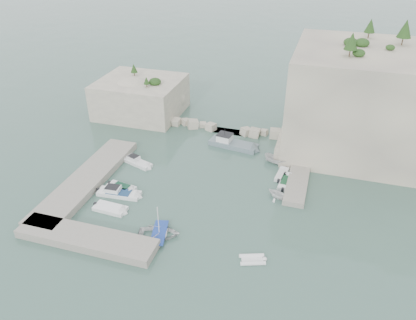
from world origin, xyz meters
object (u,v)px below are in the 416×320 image
(tender_east_c, at_px, (282,176))
(motorboat_d, at_px, (119,195))
(motorboat_c, at_px, (122,189))
(rowboat, at_px, (159,236))
(tender_east_d, at_px, (276,164))
(motorboat_a, at_px, (138,164))
(motorboat_e, at_px, (110,210))
(tender_east_a, at_px, (277,197))
(inflatable_dinghy, at_px, (252,261))
(tender_east_b, at_px, (286,183))
(work_boat, at_px, (233,147))

(tender_east_c, bearing_deg, motorboat_d, 124.59)
(motorboat_c, xyz_separation_m, rowboat, (9.35, -7.87, 0.00))
(motorboat_d, height_order, tender_east_d, tender_east_d)
(motorboat_a, relative_size, rowboat, 1.11)
(motorboat_e, height_order, tender_east_c, same)
(motorboat_d, relative_size, tender_east_d, 1.64)
(motorboat_c, bearing_deg, motorboat_a, 105.68)
(tender_east_a, bearing_deg, inflatable_dinghy, -159.33)
(tender_east_a, xyz_separation_m, tender_east_d, (-1.67, 9.27, 0.00))
(motorboat_e, relative_size, motorboat_a, 0.87)
(motorboat_d, bearing_deg, motorboat_c, 99.57)
(motorboat_e, distance_m, tender_east_b, 26.08)
(rowboat, height_order, inflatable_dinghy, rowboat)
(motorboat_c, distance_m, work_boat, 21.56)
(motorboat_c, height_order, motorboat_a, motorboat_a)
(motorboat_a, bearing_deg, tender_east_d, 36.45)
(motorboat_c, xyz_separation_m, inflatable_dinghy, (21.45, -8.74, 0.00))
(rowboat, bearing_deg, tender_east_b, -52.87)
(motorboat_a, height_order, inflatable_dinghy, motorboat_a)
(motorboat_c, height_order, work_boat, work_boat)
(motorboat_e, height_order, rowboat, rowboat)
(motorboat_c, bearing_deg, tender_east_a, 20.55)
(motorboat_c, relative_size, motorboat_e, 0.95)
(inflatable_dinghy, distance_m, tender_east_d, 22.64)
(motorboat_d, xyz_separation_m, tender_east_c, (21.79, 11.96, 0.00))
(rowboat, height_order, work_boat, work_boat)
(inflatable_dinghy, relative_size, work_boat, 0.35)
(motorboat_d, relative_size, inflatable_dinghy, 2.13)
(motorboat_c, relative_size, inflatable_dinghy, 1.47)
(motorboat_a, xyz_separation_m, tender_east_b, (23.95, 1.48, 0.00))
(inflatable_dinghy, relative_size, tender_east_c, 0.73)
(tender_east_b, bearing_deg, motorboat_e, 127.51)
(tender_east_d, bearing_deg, work_boat, 84.68)
(inflatable_dinghy, distance_m, tender_east_c, 19.23)
(inflatable_dinghy, xyz_separation_m, tender_east_c, (0.70, 19.22, 0.00))
(tender_east_b, bearing_deg, motorboat_d, 119.90)
(motorboat_e, distance_m, rowboat, 8.93)
(motorboat_e, bearing_deg, inflatable_dinghy, -7.05)
(rowboat, height_order, tender_east_b, rowboat)
(inflatable_dinghy, height_order, tender_east_a, tender_east_a)
(motorboat_c, height_order, tender_east_c, same)
(motorboat_d, xyz_separation_m, inflatable_dinghy, (21.09, -7.26, 0.00))
(rowboat, bearing_deg, inflatable_dinghy, -107.14)
(rowboat, bearing_deg, motorboat_e, 58.43)
(tender_east_b, height_order, tender_east_d, tender_east_d)
(motorboat_d, xyz_separation_m, work_boat, (12.34, 18.91, 0.00))
(inflatable_dinghy, bearing_deg, tender_east_b, 65.05)
(motorboat_e, bearing_deg, work_boat, 65.40)
(motorboat_a, relative_size, inflatable_dinghy, 1.79)
(motorboat_e, relative_size, tender_east_b, 1.01)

